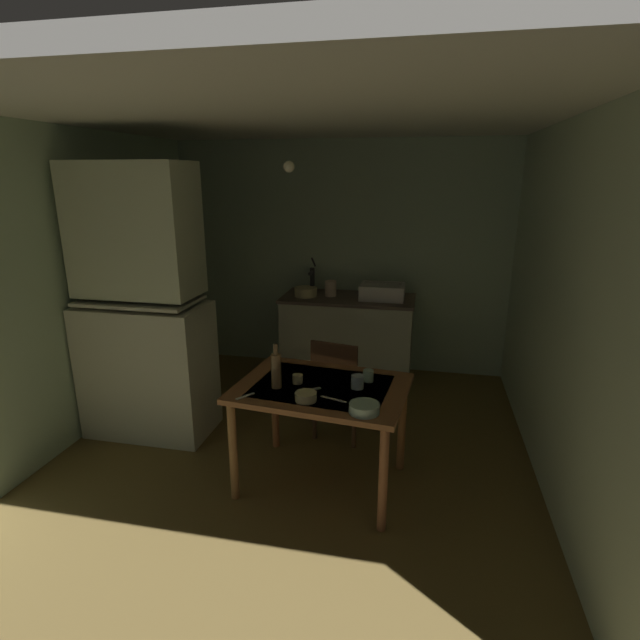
{
  "coord_description": "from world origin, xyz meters",
  "views": [
    {
      "loc": [
        0.9,
        -3.38,
        2.08
      ],
      "look_at": [
        0.15,
        0.17,
        1.01
      ],
      "focal_mm": 27.68,
      "sensor_mm": 36.0,
      "label": 1
    }
  ],
  "objects_px": {
    "teacup_cream": "(368,376)",
    "glass_bottle": "(277,370)",
    "chair_far_side": "(339,385)",
    "sink_basin": "(382,291)",
    "mixing_bowl_counter": "(306,292)",
    "hutch_cabinet": "(143,314)",
    "dining_table": "(322,399)",
    "hand_pump": "(312,278)",
    "serving_bowl_wide": "(306,396)"
  },
  "relations": [
    {
      "from": "sink_basin",
      "to": "chair_far_side",
      "type": "bearing_deg",
      "value": -99.41
    },
    {
      "from": "sink_basin",
      "to": "glass_bottle",
      "type": "bearing_deg",
      "value": -104.0
    },
    {
      "from": "hand_pump",
      "to": "mixing_bowl_counter",
      "type": "height_order",
      "value": "hand_pump"
    },
    {
      "from": "dining_table",
      "to": "serving_bowl_wide",
      "type": "distance_m",
      "value": 0.27
    },
    {
      "from": "hutch_cabinet",
      "to": "glass_bottle",
      "type": "height_order",
      "value": "hutch_cabinet"
    },
    {
      "from": "chair_far_side",
      "to": "serving_bowl_wide",
      "type": "xyz_separation_m",
      "value": [
        -0.06,
        -0.88,
        0.3
      ]
    },
    {
      "from": "hutch_cabinet",
      "to": "sink_basin",
      "type": "bearing_deg",
      "value": 39.98
    },
    {
      "from": "mixing_bowl_counter",
      "to": "glass_bottle",
      "type": "bearing_deg",
      "value": -81.88
    },
    {
      "from": "serving_bowl_wide",
      "to": "teacup_cream",
      "type": "xyz_separation_m",
      "value": [
        0.34,
        0.38,
        0.01
      ]
    },
    {
      "from": "dining_table",
      "to": "sink_basin",
      "type": "bearing_deg",
      "value": 83.46
    },
    {
      "from": "mixing_bowl_counter",
      "to": "chair_far_side",
      "type": "distance_m",
      "value": 1.44
    },
    {
      "from": "chair_far_side",
      "to": "glass_bottle",
      "type": "relative_size",
      "value": 2.85
    },
    {
      "from": "hand_pump",
      "to": "glass_bottle",
      "type": "height_order",
      "value": "hand_pump"
    },
    {
      "from": "serving_bowl_wide",
      "to": "mixing_bowl_counter",
      "type": "bearing_deg",
      "value": 103.58
    },
    {
      "from": "serving_bowl_wide",
      "to": "teacup_cream",
      "type": "relative_size",
      "value": 1.7
    },
    {
      "from": "hutch_cabinet",
      "to": "chair_far_side",
      "type": "relative_size",
      "value": 2.55
    },
    {
      "from": "hand_pump",
      "to": "teacup_cream",
      "type": "distance_m",
      "value": 2.02
    },
    {
      "from": "mixing_bowl_counter",
      "to": "glass_bottle",
      "type": "height_order",
      "value": "glass_bottle"
    },
    {
      "from": "glass_bottle",
      "to": "sink_basin",
      "type": "bearing_deg",
      "value": 76.0
    },
    {
      "from": "hand_pump",
      "to": "chair_far_side",
      "type": "relative_size",
      "value": 0.46
    },
    {
      "from": "hutch_cabinet",
      "to": "mixing_bowl_counter",
      "type": "height_order",
      "value": "hutch_cabinet"
    },
    {
      "from": "hutch_cabinet",
      "to": "sink_basin",
      "type": "relative_size",
      "value": 4.95
    },
    {
      "from": "dining_table",
      "to": "hutch_cabinet",
      "type": "bearing_deg",
      "value": 163.79
    },
    {
      "from": "mixing_bowl_counter",
      "to": "teacup_cream",
      "type": "relative_size",
      "value": 2.92
    },
    {
      "from": "hutch_cabinet",
      "to": "dining_table",
      "type": "bearing_deg",
      "value": -16.21
    },
    {
      "from": "hand_pump",
      "to": "glass_bottle",
      "type": "xyz_separation_m",
      "value": [
        0.23,
        -2.07,
        -0.18
      ]
    },
    {
      "from": "mixing_bowl_counter",
      "to": "dining_table",
      "type": "distance_m",
      "value": 1.98
    },
    {
      "from": "teacup_cream",
      "to": "dining_table",
      "type": "bearing_deg",
      "value": -154.22
    },
    {
      "from": "serving_bowl_wide",
      "to": "glass_bottle",
      "type": "distance_m",
      "value": 0.29
    },
    {
      "from": "hand_pump",
      "to": "chair_far_side",
      "type": "height_order",
      "value": "hand_pump"
    },
    {
      "from": "hutch_cabinet",
      "to": "glass_bottle",
      "type": "xyz_separation_m",
      "value": [
        1.26,
        -0.54,
        -0.16
      ]
    },
    {
      "from": "sink_basin",
      "to": "hand_pump",
      "type": "relative_size",
      "value": 1.13
    },
    {
      "from": "glass_bottle",
      "to": "hand_pump",
      "type": "bearing_deg",
      "value": 96.46
    },
    {
      "from": "chair_far_side",
      "to": "mixing_bowl_counter",
      "type": "bearing_deg",
      "value": 114.73
    },
    {
      "from": "serving_bowl_wide",
      "to": "glass_bottle",
      "type": "xyz_separation_m",
      "value": [
        -0.23,
        0.15,
        0.1
      ]
    },
    {
      "from": "chair_far_side",
      "to": "glass_bottle",
      "type": "distance_m",
      "value": 0.88
    },
    {
      "from": "mixing_bowl_counter",
      "to": "teacup_cream",
      "type": "height_order",
      "value": "mixing_bowl_counter"
    },
    {
      "from": "serving_bowl_wide",
      "to": "teacup_cream",
      "type": "bearing_deg",
      "value": 47.93
    },
    {
      "from": "hand_pump",
      "to": "teacup_cream",
      "type": "bearing_deg",
      "value": -66.26
    },
    {
      "from": "mixing_bowl_counter",
      "to": "dining_table",
      "type": "xyz_separation_m",
      "value": [
        0.56,
        -1.88,
        -0.28
      ]
    },
    {
      "from": "hand_pump",
      "to": "sink_basin",
      "type": "bearing_deg",
      "value": -3.51
    },
    {
      "from": "sink_basin",
      "to": "glass_bottle",
      "type": "distance_m",
      "value": 2.08
    },
    {
      "from": "teacup_cream",
      "to": "glass_bottle",
      "type": "height_order",
      "value": "glass_bottle"
    },
    {
      "from": "sink_basin",
      "to": "mixing_bowl_counter",
      "type": "xyz_separation_m",
      "value": [
        -0.78,
        -0.05,
        -0.03
      ]
    },
    {
      "from": "hand_pump",
      "to": "mixing_bowl_counter",
      "type": "bearing_deg",
      "value": -116.41
    },
    {
      "from": "teacup_cream",
      "to": "mixing_bowl_counter",
      "type": "bearing_deg",
      "value": 116.15
    },
    {
      "from": "dining_table",
      "to": "mixing_bowl_counter",
      "type": "bearing_deg",
      "value": 106.65
    },
    {
      "from": "glass_bottle",
      "to": "serving_bowl_wide",
      "type": "bearing_deg",
      "value": -33.17
    },
    {
      "from": "mixing_bowl_counter",
      "to": "serving_bowl_wide",
      "type": "xyz_separation_m",
      "value": [
        0.51,
        -2.12,
        -0.16
      ]
    },
    {
      "from": "chair_far_side",
      "to": "teacup_cream",
      "type": "distance_m",
      "value": 0.66
    }
  ]
}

